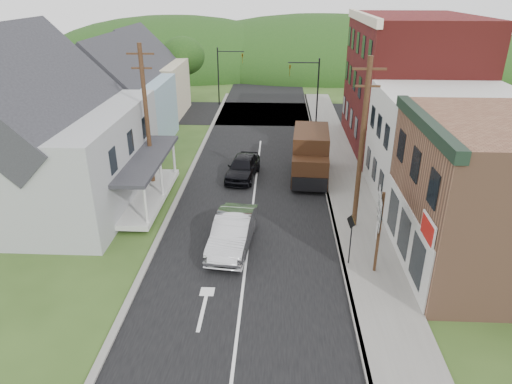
# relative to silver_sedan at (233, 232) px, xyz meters

# --- Properties ---
(ground) EXTENTS (120.00, 120.00, 0.00)m
(ground) POSITION_rel_silver_sedan_xyz_m (0.74, -1.12, -0.84)
(ground) COLOR #2D4719
(ground) RESTS_ON ground
(road) EXTENTS (9.00, 90.00, 0.02)m
(road) POSITION_rel_silver_sedan_xyz_m (0.74, 8.88, -0.84)
(road) COLOR black
(road) RESTS_ON ground
(cross_road) EXTENTS (60.00, 9.00, 0.02)m
(cross_road) POSITION_rel_silver_sedan_xyz_m (0.74, 25.88, -0.84)
(cross_road) COLOR black
(cross_road) RESTS_ON ground
(sidewalk_right) EXTENTS (2.80, 55.00, 0.15)m
(sidewalk_right) POSITION_rel_silver_sedan_xyz_m (6.64, 6.88, -0.76)
(sidewalk_right) COLOR slate
(sidewalk_right) RESTS_ON ground
(curb_right) EXTENTS (0.20, 55.00, 0.15)m
(curb_right) POSITION_rel_silver_sedan_xyz_m (5.29, 6.88, -0.76)
(curb_right) COLOR slate
(curb_right) RESTS_ON ground
(curb_left) EXTENTS (0.30, 55.00, 0.12)m
(curb_left) POSITION_rel_silver_sedan_xyz_m (-3.91, 6.88, -0.78)
(curb_left) COLOR slate
(curb_left) RESTS_ON ground
(storefront_tan) EXTENTS (8.00, 8.00, 7.00)m
(storefront_tan) POSITION_rel_silver_sedan_xyz_m (12.04, -1.12, 2.66)
(storefront_tan) COLOR brown
(storefront_tan) RESTS_ON ground
(storefront_white) EXTENTS (8.00, 7.00, 6.50)m
(storefront_white) POSITION_rel_silver_sedan_xyz_m (12.04, 6.38, 2.41)
(storefront_white) COLOR silver
(storefront_white) RESTS_ON ground
(storefront_red) EXTENTS (8.00, 12.00, 10.00)m
(storefront_red) POSITION_rel_silver_sedan_xyz_m (12.04, 15.88, 4.16)
(storefront_red) COLOR #5E1916
(storefront_red) RESTS_ON ground
(house_gray) EXTENTS (10.20, 12.24, 8.35)m
(house_gray) POSITION_rel_silver_sedan_xyz_m (-11.26, 4.88, 3.40)
(house_gray) COLOR #999B9D
(house_gray) RESTS_ON ground
(house_blue) EXTENTS (7.14, 8.16, 7.28)m
(house_blue) POSITION_rel_silver_sedan_xyz_m (-10.26, 15.88, 2.85)
(house_blue) COLOR #80A0AF
(house_blue) RESTS_ON ground
(house_cream) EXTENTS (7.14, 8.16, 7.28)m
(house_cream) POSITION_rel_silver_sedan_xyz_m (-10.76, 24.88, 2.85)
(house_cream) COLOR beige
(house_cream) RESTS_ON ground
(utility_pole_right) EXTENTS (1.60, 0.26, 9.00)m
(utility_pole_right) POSITION_rel_silver_sedan_xyz_m (6.34, 2.38, 3.82)
(utility_pole_right) COLOR #472D19
(utility_pole_right) RESTS_ON ground
(utility_pole_left) EXTENTS (1.60, 0.26, 9.00)m
(utility_pole_left) POSITION_rel_silver_sedan_xyz_m (-5.76, 6.88, 3.82)
(utility_pole_left) COLOR #472D19
(utility_pole_left) RESTS_ON ground
(traffic_signal_right) EXTENTS (2.87, 0.20, 6.00)m
(traffic_signal_right) POSITION_rel_silver_sedan_xyz_m (5.04, 22.38, 2.92)
(traffic_signal_right) COLOR black
(traffic_signal_right) RESTS_ON ground
(traffic_signal_left) EXTENTS (2.87, 0.20, 6.00)m
(traffic_signal_left) POSITION_rel_silver_sedan_xyz_m (-3.57, 29.38, 2.92)
(traffic_signal_left) COLOR black
(traffic_signal_left) RESTS_ON ground
(tree_left_b) EXTENTS (4.80, 4.80, 6.94)m
(tree_left_b) POSITION_rel_silver_sedan_xyz_m (-16.26, 10.88, 4.05)
(tree_left_b) COLOR #382616
(tree_left_b) RESTS_ON ground
(tree_left_c) EXTENTS (5.80, 5.80, 8.41)m
(tree_left_c) POSITION_rel_silver_sedan_xyz_m (-18.26, 18.88, 5.10)
(tree_left_c) COLOR #382616
(tree_left_c) RESTS_ON ground
(tree_left_d) EXTENTS (4.80, 4.80, 6.94)m
(tree_left_d) POSITION_rel_silver_sedan_xyz_m (-8.26, 30.88, 4.05)
(tree_left_d) COLOR #382616
(tree_left_d) RESTS_ON ground
(forested_ridge) EXTENTS (90.00, 30.00, 16.00)m
(forested_ridge) POSITION_rel_silver_sedan_xyz_m (0.74, 53.88, -0.84)
(forested_ridge) COLOR #12330F
(forested_ridge) RESTS_ON ground
(silver_sedan) EXTENTS (2.27, 5.24, 1.68)m
(silver_sedan) POSITION_rel_silver_sedan_xyz_m (0.00, 0.00, 0.00)
(silver_sedan) COLOR #B8B9BE
(silver_sedan) RESTS_ON ground
(dark_sedan) EXTENTS (2.41, 4.73, 1.54)m
(dark_sedan) POSITION_rel_silver_sedan_xyz_m (-0.16, 8.96, -0.07)
(dark_sedan) COLOR black
(dark_sedan) RESTS_ON ground
(delivery_van) EXTENTS (2.69, 5.83, 3.18)m
(delivery_van) POSITION_rel_silver_sedan_xyz_m (4.35, 9.19, 0.77)
(delivery_van) COLOR black
(delivery_van) RESTS_ON ground
(route_sign_cluster) EXTENTS (0.43, 2.21, 3.90)m
(route_sign_cluster) POSITION_rel_silver_sedan_xyz_m (6.57, -1.94, 1.84)
(route_sign_cluster) COLOR #472D19
(route_sign_cluster) RESTS_ON sidewalk_right
(warning_sign) EXTENTS (0.30, 0.65, 2.53)m
(warning_sign) POSITION_rel_silver_sedan_xyz_m (5.51, -1.42, 0.93)
(warning_sign) COLOR black
(warning_sign) RESTS_ON sidewalk_right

